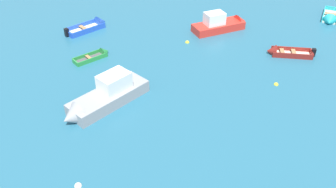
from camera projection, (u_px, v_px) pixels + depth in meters
name	position (u px, v px, depth m)	size (l,w,h in m)	color
rowboat_maroon_foreground_center	(282.00, 52.00, 32.36)	(4.40, 2.27, 1.22)	beige
motor_launch_grey_back_row_right	(103.00, 98.00, 25.78)	(6.73, 6.03, 2.62)	gray
rowboat_green_outer_right	(99.00, 55.00, 32.10)	(3.46, 2.69, 0.99)	#4C4C51
rowboat_turquoise_back_row_left	(330.00, 19.00, 38.41)	(3.66, 4.59, 1.46)	beige
rowboat_blue_cluster_inner	(94.00, 25.00, 37.07)	(4.57, 3.84, 1.49)	beige
motor_launch_red_back_row_center	(222.00, 24.00, 36.45)	(6.34, 3.46, 2.39)	red
mooring_buoy_midfield	(78.00, 186.00, 20.06)	(0.43, 0.43, 0.43)	silver
mooring_buoy_outer_edge	(187.00, 43.00, 34.43)	(0.41, 0.41, 0.41)	yellow
mooring_buoy_far_field	(276.00, 85.00, 28.45)	(0.38, 0.38, 0.38)	yellow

